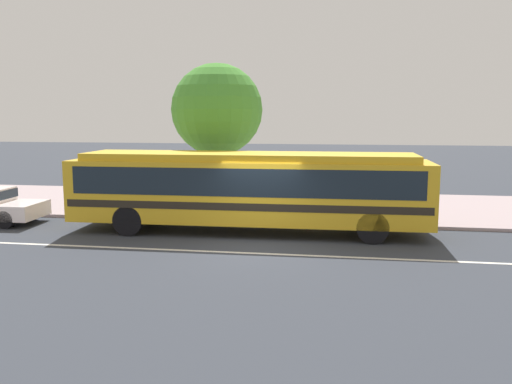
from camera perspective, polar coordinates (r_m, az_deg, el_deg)
The scene contains 7 objects.
ground_plane at distance 16.25m, azimuth 0.07°, elevation -5.84°, with size 120.00×120.00×0.00m, color #333740.
sidewalk_slab at distance 23.39m, azimuth 2.96°, elevation -1.40°, with size 60.00×8.00×0.12m, color #A59194.
lane_stripe_center at distance 15.48m, azimuth -0.40°, elevation -6.53°, with size 56.00×0.16×0.01m, color silver.
transit_bus at distance 18.01m, azimuth -0.78°, elevation 0.62°, with size 12.00×2.77×2.69m.
pedestrian_waiting_near_sign at distance 20.66m, azimuth 6.03°, elevation 0.31°, with size 0.42×0.42×1.73m.
bus_stop_sign at distance 19.54m, azimuth 15.11°, elevation 1.36°, with size 0.13×0.44×2.49m.
street_tree_near_stop at distance 21.78m, azimuth -4.16°, elevation 8.71°, with size 3.67×3.67×5.89m.
Camera 1 is at (2.52, -15.57, 3.91)m, focal length 37.57 mm.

